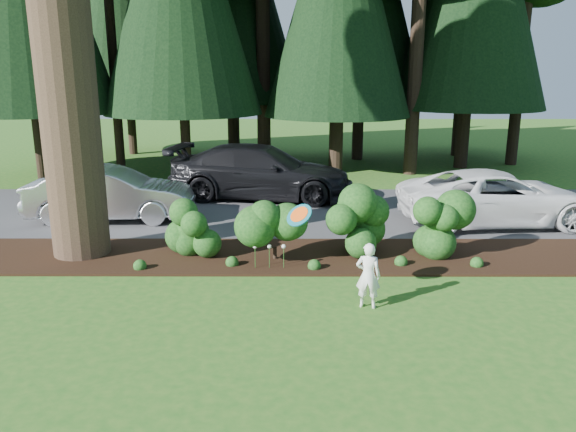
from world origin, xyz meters
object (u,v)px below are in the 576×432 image
object	(u,v)px
car_silver_wagon	(111,194)
car_dark_suv	(261,172)
car_white_suv	(497,197)
frisbee	(299,215)
child	(368,275)

from	to	relation	value
car_silver_wagon	car_dark_suv	distance (m)	4.91
car_white_suv	frisbee	xyz separation A→B (m)	(-5.44, -5.61, 0.96)
car_dark_suv	frisbee	size ratio (longest dim) A/B	11.24
car_silver_wagon	frisbee	xyz separation A→B (m)	(5.11, -5.97, 0.95)
car_silver_wagon	child	world-z (taller)	car_silver_wagon
car_silver_wagon	child	distance (m)	8.63
car_white_suv	car_dark_suv	distance (m)	7.25
car_silver_wagon	car_dark_suv	world-z (taller)	car_dark_suv
frisbee	car_silver_wagon	bearing A→B (deg)	130.55
car_silver_wagon	car_white_suv	xyz separation A→B (m)	(10.55, -0.37, -0.01)
car_silver_wagon	car_white_suv	distance (m)	10.56
car_dark_suv	frisbee	xyz separation A→B (m)	(1.08, -8.78, 0.83)
car_dark_suv	child	world-z (taller)	car_dark_suv
frisbee	child	bearing A→B (deg)	4.76
car_silver_wagon	car_dark_suv	xyz separation A→B (m)	(4.03, 2.80, 0.12)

